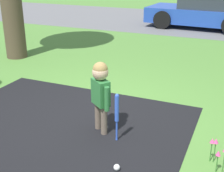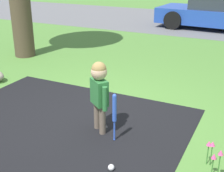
# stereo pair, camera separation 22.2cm
# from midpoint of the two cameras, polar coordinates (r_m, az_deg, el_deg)

# --- Properties ---
(ground_plane) EXTENTS (60.00, 60.00, 0.00)m
(ground_plane) POSITION_cam_midpoint_polar(r_m,az_deg,el_deg) (5.04, -4.72, -5.54)
(ground_plane) COLOR #518438
(street_strip) EXTENTS (40.00, 6.00, 0.01)m
(street_strip) POSITION_cam_midpoint_polar(r_m,az_deg,el_deg) (13.63, 14.25, 11.24)
(street_strip) COLOR slate
(street_strip) RESTS_ON ground
(child) EXTENTS (0.36, 0.30, 1.05)m
(child) POSITION_cam_midpoint_polar(r_m,az_deg,el_deg) (4.32, -3.59, -0.31)
(child) COLOR #6B5B4C
(child) RESTS_ON ground
(baseball_bat) EXTENTS (0.06, 0.06, 0.70)m
(baseball_bat) POSITION_cam_midpoint_polar(r_m,az_deg,el_deg) (4.17, -0.64, -4.56)
(baseball_bat) COLOR blue
(baseball_bat) RESTS_ON ground
(sports_ball) EXTENTS (0.08, 0.08, 0.08)m
(sports_ball) POSITION_cam_midpoint_polar(r_m,az_deg,el_deg) (3.80, -0.85, -14.69)
(sports_ball) COLOR white
(sports_ball) RESTS_ON ground
(parked_car) EXTENTS (4.05, 2.23, 1.15)m
(parked_car) POSITION_cam_midpoint_polar(r_m,az_deg,el_deg) (12.47, 15.77, 12.80)
(parked_car) COLOR #2347AD
(parked_car) RESTS_ON ground
(flower_bed) EXTENTS (0.43, 0.32, 0.40)m
(flower_bed) POSITION_cam_midpoint_polar(r_m,az_deg,el_deg) (3.88, 18.06, -10.91)
(flower_bed) COLOR #38702D
(flower_bed) RESTS_ON ground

